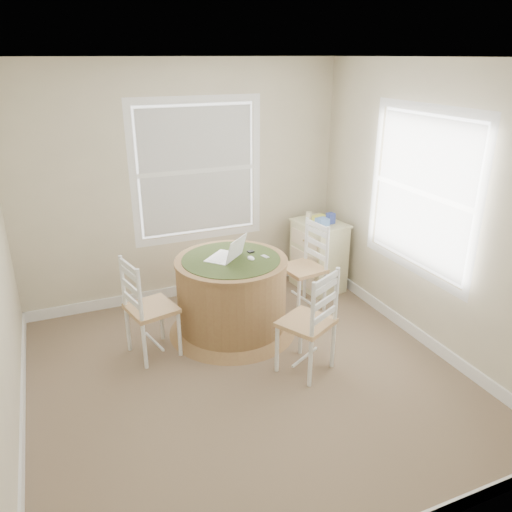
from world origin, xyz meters
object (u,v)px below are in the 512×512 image
round_table (232,292)px  chair_left (151,308)px  corner_chest (318,255)px  chair_right (303,268)px  chair_near (306,322)px  laptop (226,255)px

round_table → chair_left: chair_left is taller
corner_chest → chair_right: bearing=-144.5°
chair_left → chair_near: same height
round_table → corner_chest: (1.30, 0.56, -0.02)m
chair_near → chair_right: (0.52, 1.05, 0.00)m
round_table → laptop: 0.39m
chair_left → chair_right: bearing=-94.4°
chair_near → laptop: laptop is taller
round_table → laptop: bearing=122.5°
laptop → chair_right: bearing=145.7°
laptop → corner_chest: bearing=159.1°
chair_right → chair_near: bearing=-34.3°
chair_right → laptop: bearing=-89.7°
chair_near → chair_right: same height
round_table → chair_left: (-0.82, -0.10, 0.05)m
chair_left → corner_chest: 2.22m
chair_left → chair_near: size_ratio=1.00×
chair_left → laptop: (0.78, 0.14, 0.34)m
chair_left → chair_near: bearing=-136.8°
chair_left → chair_right: (1.70, 0.27, 0.00)m
chair_near → corner_chest: bearing=-151.3°
chair_right → corner_chest: 0.58m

